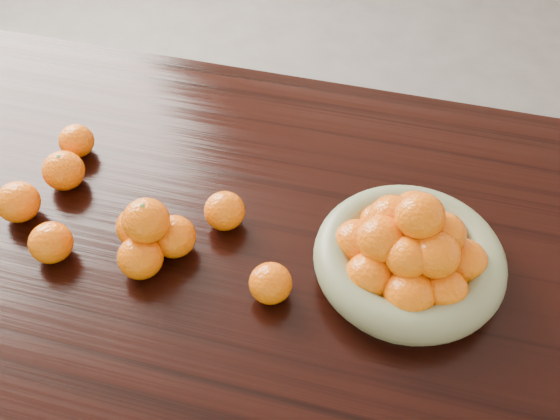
% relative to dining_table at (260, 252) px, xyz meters
% --- Properties ---
extents(ground, '(5.00, 5.00, 0.00)m').
position_rel_dining_table_xyz_m(ground, '(0.00, 0.00, -0.66)').
color(ground, '#5E5C59').
rests_on(ground, ground).
extents(dining_table, '(2.00, 1.00, 0.75)m').
position_rel_dining_table_xyz_m(dining_table, '(0.00, 0.00, 0.00)').
color(dining_table, black).
rests_on(dining_table, ground).
extents(fruit_bowl, '(0.35, 0.35, 0.19)m').
position_rel_dining_table_xyz_m(fruit_bowl, '(0.30, -0.04, 0.15)').
color(fruit_bowl, '#767E5C').
rests_on(fruit_bowl, dining_table).
extents(orange_pyramid, '(0.16, 0.15, 0.14)m').
position_rel_dining_table_xyz_m(orange_pyramid, '(-0.18, -0.12, 0.14)').
color(orange_pyramid, orange).
rests_on(orange_pyramid, dining_table).
extents(loose_orange_0, '(0.09, 0.09, 0.08)m').
position_rel_dining_table_xyz_m(loose_orange_0, '(-0.43, 0.01, 0.13)').
color(loose_orange_0, orange).
rests_on(loose_orange_0, dining_table).
extents(loose_orange_1, '(0.08, 0.08, 0.08)m').
position_rel_dining_table_xyz_m(loose_orange_1, '(-0.36, -0.17, 0.13)').
color(loose_orange_1, orange).
rests_on(loose_orange_1, dining_table).
extents(loose_orange_2, '(0.08, 0.08, 0.07)m').
position_rel_dining_table_xyz_m(loose_orange_2, '(0.07, -0.16, 0.13)').
color(loose_orange_2, orange).
rests_on(loose_orange_2, dining_table).
extents(loose_orange_3, '(0.08, 0.08, 0.07)m').
position_rel_dining_table_xyz_m(loose_orange_3, '(-0.45, 0.10, 0.13)').
color(loose_orange_3, orange).
rests_on(loose_orange_3, dining_table).
extents(loose_orange_4, '(0.09, 0.09, 0.08)m').
position_rel_dining_table_xyz_m(loose_orange_4, '(-0.47, -0.10, 0.13)').
color(loose_orange_4, orange).
rests_on(loose_orange_4, dining_table).
extents(loose_orange_5, '(0.08, 0.08, 0.08)m').
position_rel_dining_table_xyz_m(loose_orange_5, '(-0.07, -0.01, 0.13)').
color(loose_orange_5, orange).
rests_on(loose_orange_5, dining_table).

